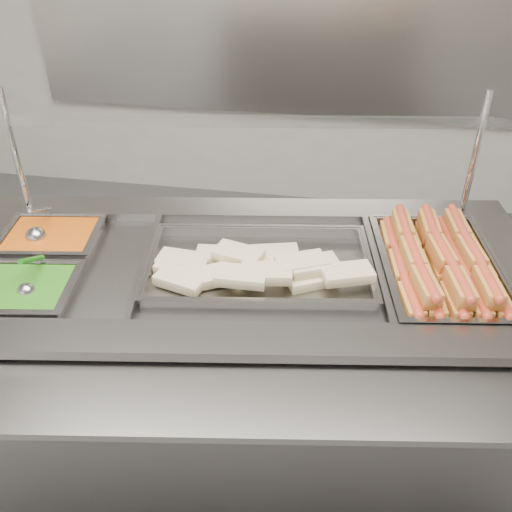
% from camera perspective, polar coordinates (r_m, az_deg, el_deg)
% --- Properties ---
extents(back_panel, '(3.00, 0.04, 1.20)m').
position_cam_1_polar(back_panel, '(3.47, 2.85, 23.49)').
color(back_panel, '#A5A09B').
rests_on(back_panel, ground).
extents(steam_counter, '(1.90, 1.05, 0.87)m').
position_cam_1_polar(steam_counter, '(1.99, -1.41, -10.85)').
color(steam_counter, slate).
rests_on(steam_counter, ground).
extents(tray_rail, '(1.75, 0.60, 0.05)m').
position_cam_1_polar(tray_rail, '(1.38, -2.49, -13.95)').
color(tray_rail, gray).
rests_on(tray_rail, steam_counter).
extents(sneeze_guard, '(1.61, 0.51, 0.42)m').
position_cam_1_polar(sneeze_guard, '(1.74, -1.48, 12.99)').
color(sneeze_guard, silver).
rests_on(sneeze_guard, steam_counter).
extents(pan_hotdogs, '(0.40, 0.57, 0.10)m').
position_cam_1_polar(pan_hotdogs, '(1.81, 17.74, -1.81)').
color(pan_hotdogs, gray).
rests_on(pan_hotdogs, steam_counter).
extents(pan_wraps, '(0.70, 0.48, 0.07)m').
position_cam_1_polar(pan_wraps, '(1.73, 0.32, -1.30)').
color(pan_wraps, gray).
rests_on(pan_wraps, steam_counter).
extents(pan_beans, '(0.32, 0.27, 0.10)m').
position_cam_1_polar(pan_beans, '(1.98, -19.66, 1.06)').
color(pan_beans, gray).
rests_on(pan_beans, steam_counter).
extents(pan_peas, '(0.32, 0.27, 0.10)m').
position_cam_1_polar(pan_peas, '(1.77, -22.35, -3.89)').
color(pan_peas, gray).
rests_on(pan_peas, steam_counter).
extents(hotdogs_in_buns, '(0.35, 0.53, 0.11)m').
position_cam_1_polar(hotdogs_in_buns, '(1.79, 17.99, -0.54)').
color(hotdogs_in_buns, '#A95E23').
rests_on(hotdogs_in_buns, pan_hotdogs).
extents(tortilla_wraps, '(0.65, 0.29, 0.07)m').
position_cam_1_polar(tortilla_wraps, '(1.68, -0.51, -1.12)').
color(tortilla_wraps, beige).
rests_on(tortilla_wraps, pan_wraps).
extents(ladle, '(0.07, 0.19, 0.14)m').
position_cam_1_polar(ladle, '(1.96, -21.08, 1.96)').
color(ladle, '#AAAAAF').
rests_on(ladle, pan_beans).
extents(serving_spoon, '(0.06, 0.17, 0.13)m').
position_cam_1_polar(serving_spoon, '(1.73, -21.86, -2.78)').
color(serving_spoon, '#AAAAAF').
rests_on(serving_spoon, pan_peas).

